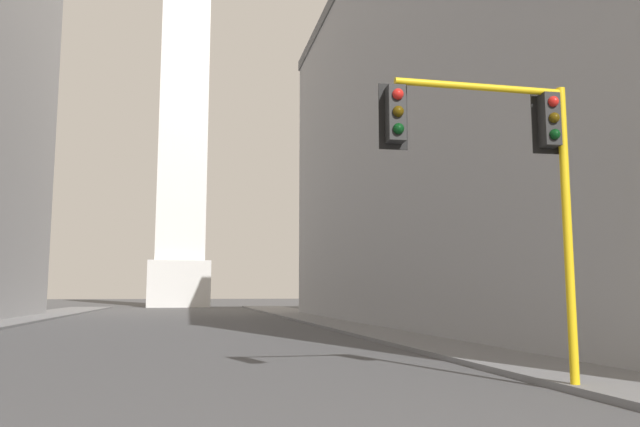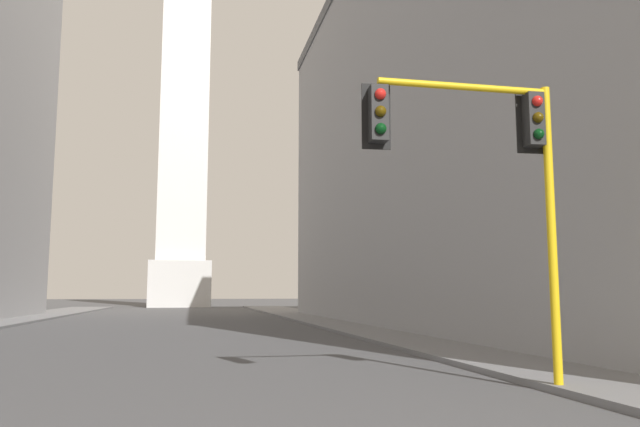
{
  "view_description": "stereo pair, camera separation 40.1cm",
  "coord_description": "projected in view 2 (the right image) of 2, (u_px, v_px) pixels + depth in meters",
  "views": [
    {
      "loc": [
        1.08,
        -1.81,
        1.93
      ],
      "look_at": [
        15.99,
        68.67,
        11.1
      ],
      "focal_mm": 35.0,
      "sensor_mm": 36.0,
      "label": 1
    },
    {
      "loc": [
        1.48,
        -1.89,
        1.93
      ],
      "look_at": [
        15.99,
        68.67,
        11.1
      ],
      "focal_mm": 35.0,
      "sensor_mm": 36.0,
      "label": 2
    }
  ],
  "objects": [
    {
      "name": "sidewalk_right",
      "position": [
        367.0,
        327.0,
        33.63
      ],
      "size": [
        5.0,
        103.45,
        0.15
      ],
      "primitive_type": "cube",
      "color": "slate",
      "rests_on": "ground_plane"
    },
    {
      "name": "building_right",
      "position": [
        546.0,
        119.0,
        36.67
      ],
      "size": [
        21.35,
        49.91,
        24.12
      ],
      "color": "#9E9EA0",
      "rests_on": "ground_plane"
    },
    {
      "name": "obelisk",
      "position": [
        187.0,
        54.0,
        89.62
      ],
      "size": [
        8.21,
        8.21,
        75.21
      ],
      "color": "silver",
      "rests_on": "ground_plane"
    },
    {
      "name": "traffic_light_near_right",
      "position": [
        490.0,
        156.0,
        12.44
      ],
      "size": [
        4.08,
        0.51,
        6.14
      ],
      "color": "yellow",
      "rests_on": "ground_plane"
    }
  ]
}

